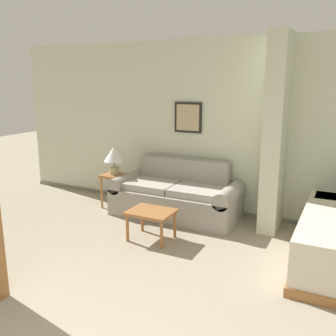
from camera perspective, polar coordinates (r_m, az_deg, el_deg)
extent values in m
cube|color=beige|center=(5.62, 10.08, 5.88)|extent=(7.79, 0.12, 2.60)
cube|color=slate|center=(5.85, 9.38, -6.63)|extent=(7.79, 0.02, 0.06)
cube|color=black|center=(5.77, 3.08, 7.69)|extent=(0.44, 0.02, 0.46)
cube|color=tan|center=(5.76, 3.02, 7.68)|extent=(0.37, 0.01, 0.39)
cube|color=beige|center=(5.13, 16.09, 4.89)|extent=(0.24, 0.58, 2.60)
cube|color=gray|center=(5.63, 1.13, -5.38)|extent=(1.45, 0.84, 0.40)
cube|color=gray|center=(5.80, 2.50, -0.59)|extent=(1.45, 0.20, 0.43)
cube|color=gray|center=(6.02, -6.07, -4.23)|extent=(0.21, 0.84, 0.40)
cylinder|color=gray|center=(5.95, -6.13, -1.95)|extent=(0.24, 0.84, 0.24)
cube|color=gray|center=(5.35, 9.25, -6.57)|extent=(0.21, 0.84, 0.40)
cylinder|color=gray|center=(5.27, 9.35, -4.03)|extent=(0.24, 0.84, 0.24)
cube|color=#A49F94|center=(5.68, -2.40, -2.60)|extent=(0.71, 0.60, 0.10)
cube|color=#A49F94|center=(5.38, 4.41, -3.53)|extent=(0.71, 0.60, 0.10)
cube|color=#996033|center=(4.77, -2.57, -6.72)|extent=(0.57, 0.45, 0.04)
cylinder|color=#996033|center=(4.81, -6.21, -9.10)|extent=(0.04, 0.04, 0.35)
cylinder|color=#996033|center=(4.58, -1.00, -10.17)|extent=(0.04, 0.04, 0.35)
cylinder|color=#996033|center=(5.11, -3.94, -7.70)|extent=(0.04, 0.04, 0.35)
cylinder|color=#996033|center=(4.89, 1.04, -8.62)|extent=(0.04, 0.04, 0.35)
cube|color=#996033|center=(6.02, -8.17, -1.12)|extent=(0.36, 0.36, 0.04)
cylinder|color=#996033|center=(6.06, -10.08, -3.74)|extent=(0.04, 0.04, 0.50)
cylinder|color=#996033|center=(5.89, -7.70, -4.15)|extent=(0.04, 0.04, 0.50)
cylinder|color=#996033|center=(6.30, -8.45, -3.04)|extent=(0.04, 0.04, 0.50)
cylinder|color=#996033|center=(6.13, -6.12, -3.41)|extent=(0.04, 0.04, 0.50)
cylinder|color=tan|center=(6.00, -8.20, -0.38)|extent=(0.15, 0.15, 0.12)
cylinder|color=tan|center=(5.98, -8.23, 0.61)|extent=(0.02, 0.02, 0.09)
cone|color=silver|center=(5.95, -8.28, 2.11)|extent=(0.31, 0.31, 0.23)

